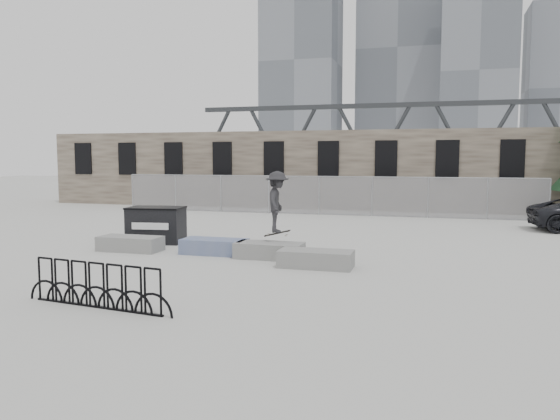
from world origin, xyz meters
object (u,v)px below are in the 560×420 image
object	(u,v)px
planter_far_left	(130,243)
planter_offset	(316,258)
planter_center_left	(214,246)
dumpster	(156,225)
skateboarder	(277,202)
bike_rack	(97,286)
planter_center_right	(269,250)

from	to	relation	value
planter_far_left	planter_offset	bearing A→B (deg)	-8.52
planter_center_left	dumpster	world-z (taller)	dumpster
planter_center_left	dumpster	distance (m)	3.25
skateboarder	planter_center_left	bearing A→B (deg)	85.66
planter_center_left	skateboarder	world-z (taller)	skateboarder
planter_offset	skateboarder	size ratio (longest dim) A/B	1.01
dumpster	bike_rack	size ratio (longest dim) A/B	0.57
planter_far_left	bike_rack	distance (m)	6.75
planter_center_right	dumpster	world-z (taller)	dumpster
planter_far_left	planter_center_left	distance (m)	2.81
planter_center_right	planter_far_left	bearing A→B (deg)	179.90
dumpster	planter_offset	bearing A→B (deg)	-30.91
bike_rack	planter_center_left	bearing A→B (deg)	91.36
planter_center_right	bike_rack	size ratio (longest dim) A/B	0.56
dumpster	bike_rack	distance (m)	8.37
planter_offset	planter_center_left	bearing A→B (deg)	161.58
planter_center_left	planter_center_right	world-z (taller)	same
dumpster	skateboarder	distance (m)	5.07
planter_center_left	planter_far_left	bearing A→B (deg)	-175.61
planter_center_left	planter_offset	distance (m)	3.65
planter_far_left	skateboarder	distance (m)	4.98
planter_offset	bike_rack	bearing A→B (deg)	-122.89
planter_center_right	planter_offset	bearing A→B (deg)	-30.03
planter_far_left	bike_rack	bearing A→B (deg)	-64.07
planter_center_right	planter_center_left	bearing A→B (deg)	173.15
planter_offset	dumpster	size ratio (longest dim) A/B	0.98
planter_center_right	bike_rack	bearing A→B (deg)	-105.72
planter_center_left	planter_center_right	distance (m)	1.87
planter_center_right	skateboarder	distance (m)	1.46
planter_far_left	planter_center_left	size ratio (longest dim) A/B	1.00
bike_rack	skateboarder	bearing A→B (deg)	74.42
planter_offset	bike_rack	distance (m)	6.11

